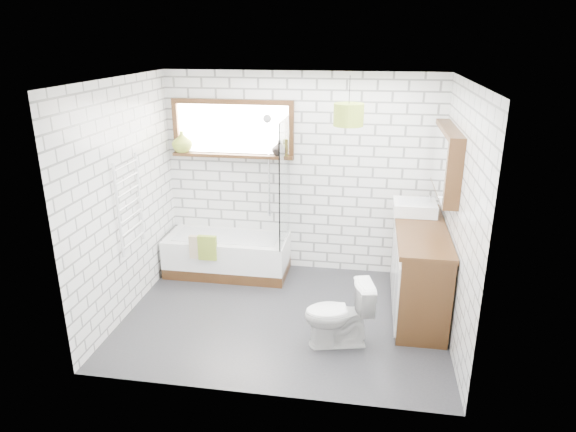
% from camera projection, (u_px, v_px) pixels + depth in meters
% --- Properties ---
extents(floor, '(3.40, 2.60, 0.01)m').
position_uv_depth(floor, '(284.00, 316.00, 5.59)').
color(floor, '#26262A').
rests_on(floor, ground).
extents(ceiling, '(3.40, 2.60, 0.01)m').
position_uv_depth(ceiling, '(283.00, 79.00, 4.75)').
color(ceiling, white).
rests_on(ceiling, ground).
extents(wall_back, '(3.40, 0.01, 2.50)m').
position_uv_depth(wall_back, '(301.00, 175.00, 6.38)').
color(wall_back, white).
rests_on(wall_back, ground).
extents(wall_front, '(3.40, 0.01, 2.50)m').
position_uv_depth(wall_front, '(255.00, 260.00, 3.95)').
color(wall_front, white).
rests_on(wall_front, ground).
extents(wall_left, '(0.01, 2.60, 2.50)m').
position_uv_depth(wall_left, '(125.00, 199.00, 5.43)').
color(wall_left, white).
rests_on(wall_left, ground).
extents(wall_right, '(0.01, 2.60, 2.50)m').
position_uv_depth(wall_right, '(459.00, 217.00, 4.91)').
color(wall_right, white).
rests_on(wall_right, ground).
extents(window, '(1.52, 0.16, 0.68)m').
position_uv_depth(window, '(232.00, 129.00, 6.29)').
color(window, '#331D0E').
rests_on(window, wall_back).
extents(towel_radiator, '(0.06, 0.52, 1.00)m').
position_uv_depth(towel_radiator, '(129.00, 204.00, 5.44)').
color(towel_radiator, white).
rests_on(towel_radiator, wall_left).
extents(mirror_cabinet, '(0.16, 1.20, 0.70)m').
position_uv_depth(mirror_cabinet, '(446.00, 161.00, 5.35)').
color(mirror_cabinet, '#331D0E').
rests_on(mirror_cabinet, wall_right).
extents(shower_riser, '(0.02, 0.02, 1.30)m').
position_uv_depth(shower_riser, '(269.00, 166.00, 6.37)').
color(shower_riser, silver).
rests_on(shower_riser, wall_back).
extents(bathtub, '(1.52, 0.67, 0.49)m').
position_uv_depth(bathtub, '(228.00, 255.00, 6.54)').
color(bathtub, white).
rests_on(bathtub, floor).
extents(shower_screen, '(0.02, 0.72, 1.50)m').
position_uv_depth(shower_screen, '(285.00, 182.00, 6.09)').
color(shower_screen, white).
rests_on(shower_screen, bathtub).
extents(towel_green, '(0.23, 0.06, 0.31)m').
position_uv_depth(towel_green, '(207.00, 248.00, 6.17)').
color(towel_green, olive).
rests_on(towel_green, bathtub).
extents(towel_beige, '(0.22, 0.06, 0.29)m').
position_uv_depth(towel_beige, '(198.00, 247.00, 6.19)').
color(towel_beige, tan).
rests_on(towel_beige, bathtub).
extents(vanity, '(0.54, 1.68, 0.96)m').
position_uv_depth(vanity, '(419.00, 268.00, 5.63)').
color(vanity, '#331D0E').
rests_on(vanity, floor).
extents(basin, '(0.48, 0.42, 0.14)m').
position_uv_depth(basin, '(415.00, 207.00, 5.86)').
color(basin, white).
rests_on(basin, vanity).
extents(tap, '(0.04, 0.04, 0.17)m').
position_uv_depth(tap, '(430.00, 203.00, 5.81)').
color(tap, silver).
rests_on(tap, vanity).
extents(toilet, '(0.52, 0.72, 0.67)m').
position_uv_depth(toilet, '(338.00, 314.00, 4.98)').
color(toilet, white).
rests_on(toilet, floor).
extents(vase_olive, '(0.33, 0.33, 0.26)m').
position_uv_depth(vase_olive, '(182.00, 143.00, 6.42)').
color(vase_olive, olive).
rests_on(vase_olive, window).
extents(vase_dark, '(0.18, 0.18, 0.18)m').
position_uv_depth(vase_dark, '(279.00, 150.00, 6.25)').
color(vase_dark, black).
rests_on(vase_dark, window).
extents(bottle, '(0.08, 0.08, 0.20)m').
position_uv_depth(bottle, '(284.00, 149.00, 6.23)').
color(bottle, olive).
rests_on(bottle, window).
extents(pendant, '(0.32, 0.32, 0.23)m').
position_uv_depth(pendant, '(349.00, 115.00, 5.39)').
color(pendant, olive).
rests_on(pendant, ceiling).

